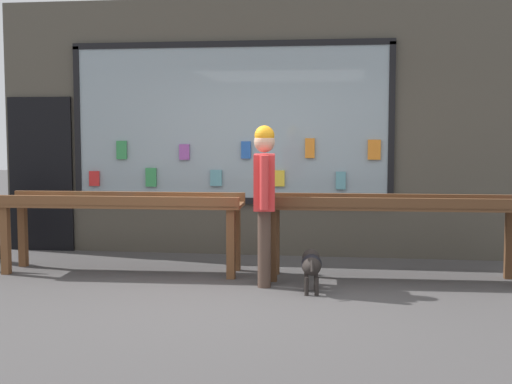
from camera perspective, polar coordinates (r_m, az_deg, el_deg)
ground_plane at (r=7.24m, az=-1.27°, el=-8.27°), size 40.00×40.00×0.00m
shopfront_facade at (r=9.42m, az=0.58°, el=5.13°), size 7.26×0.29×3.37m
display_table_left at (r=8.41m, az=-10.67°, el=-1.33°), size 2.84×0.75×0.92m
display_table_right at (r=7.98m, az=10.90°, el=-1.61°), size 2.84×0.67×0.94m
person_browsing at (r=7.53m, az=0.68°, el=-0.01°), size 0.27×0.67×1.71m
small_dog at (r=7.34m, az=4.45°, el=-5.79°), size 0.23×0.57×0.42m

